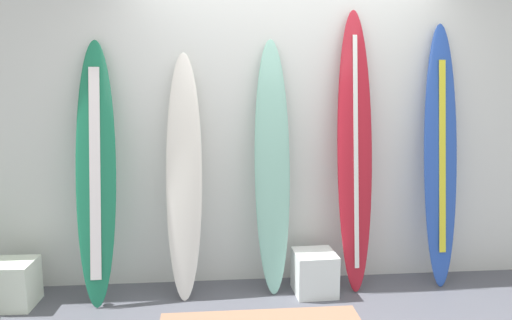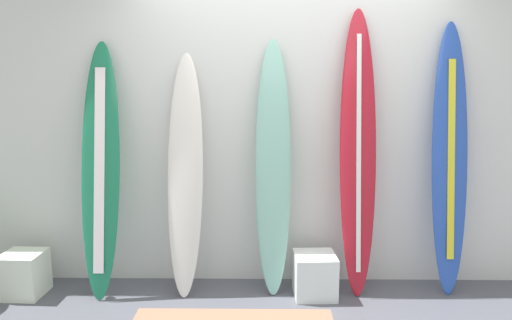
% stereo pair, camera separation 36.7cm
% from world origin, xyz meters
% --- Properties ---
extents(wall_back, '(7.20, 0.20, 2.80)m').
position_xyz_m(wall_back, '(0.00, 1.30, 1.40)').
color(wall_back, silver).
rests_on(wall_back, ground).
extents(surfboard_emerald, '(0.31, 0.44, 1.99)m').
position_xyz_m(surfboard_emerald, '(-1.49, 0.95, 0.98)').
color(surfboard_emerald, '#1C7651').
rests_on(surfboard_emerald, ground).
extents(surfboard_ivory, '(0.29, 0.37, 1.90)m').
position_xyz_m(surfboard_ivory, '(-0.84, 0.98, 0.93)').
color(surfboard_ivory, white).
rests_on(surfboard_ivory, ground).
extents(surfboard_seafoam, '(0.29, 0.34, 2.00)m').
position_xyz_m(surfboard_seafoam, '(-0.15, 1.01, 0.99)').
color(surfboard_seafoam, '#85C3B0').
rests_on(surfboard_seafoam, ground).
extents(surfboard_crimson, '(0.30, 0.36, 2.23)m').
position_xyz_m(surfboard_crimson, '(0.51, 1.00, 1.12)').
color(surfboard_crimson, '#AE1A28').
rests_on(surfboard_crimson, ground).
extents(surfboard_cobalt, '(0.30, 0.34, 2.14)m').
position_xyz_m(surfboard_cobalt, '(1.23, 1.03, 1.07)').
color(surfboard_cobalt, '#2850B3').
rests_on(surfboard_cobalt, ground).
extents(display_block_left, '(0.32, 0.32, 0.34)m').
position_xyz_m(display_block_left, '(-2.11, 0.87, 0.17)').
color(display_block_left, silver).
rests_on(display_block_left, ground).
extents(display_block_center, '(0.34, 0.34, 0.34)m').
position_xyz_m(display_block_center, '(0.18, 0.89, 0.17)').
color(display_block_center, white).
rests_on(display_block_center, ground).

